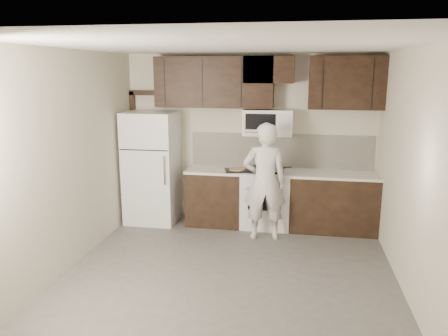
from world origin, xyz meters
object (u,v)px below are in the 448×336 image
(person, at_px, (265,182))
(stove, at_px, (266,198))
(refrigerator, at_px, (152,167))
(microwave, at_px, (268,122))

(person, bearing_deg, stove, -97.61)
(stove, xyz_separation_m, refrigerator, (-1.85, -0.05, 0.44))
(microwave, relative_size, person, 0.44)
(stove, distance_m, refrigerator, 1.90)
(stove, height_order, refrigerator, refrigerator)
(person, bearing_deg, refrigerator, -23.67)
(stove, relative_size, refrigerator, 0.52)
(stove, relative_size, microwave, 1.24)
(stove, height_order, microwave, microwave)
(stove, distance_m, microwave, 1.20)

